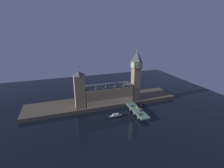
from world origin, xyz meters
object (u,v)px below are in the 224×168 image
pedestrian_mid_walk (142,110)px  street_lamp_mid (141,107)px  pedestrian_near_rail (137,113)px  car_northbound_lead (131,106)px  street_lamp_near (139,113)px  clock_tower (136,75)px  car_northbound_trail (140,114)px  boat_upstream (116,116)px  victoria_tower (80,90)px  car_southbound_trail (137,107)px  car_southbound_lead (141,110)px

pedestrian_mid_walk → street_lamp_mid: 4.64m
pedestrian_near_rail → street_lamp_mid: size_ratio=0.27×
car_northbound_lead → pedestrian_mid_walk: bearing=-63.0°
street_lamp_near → clock_tower: bearing=69.0°
car_northbound_trail → street_lamp_near: size_ratio=0.57×
boat_upstream → street_lamp_mid: bearing=-2.4°
street_lamp_mid → street_lamp_near: bearing=-127.6°
street_lamp_near → street_lamp_mid: street_lamp_near is taller
clock_tower → pedestrian_near_rail: 57.40m
clock_tower → victoria_tower: clock_tower is taller
victoria_tower → pedestrian_near_rail: (63.06, -41.37, -23.74)m
car_northbound_lead → boat_upstream: car_northbound_lead is taller
car_northbound_lead → boat_upstream: size_ratio=0.25×
car_southbound_trail → street_lamp_near: size_ratio=0.58×
car_northbound_trail → car_southbound_trail: size_ratio=0.97×
clock_tower → street_lamp_near: (-17.75, -46.33, -33.75)m
victoria_tower → car_southbound_trail: victoria_tower is taller
car_northbound_lead → car_northbound_trail: size_ratio=1.06×
boat_upstream → pedestrian_near_rail: bearing=-22.1°
car_northbound_lead → pedestrian_near_rail: bearing=-97.4°
victoria_tower → street_lamp_mid: bearing=-24.1°
street_lamp_near → pedestrian_near_rail: bearing=86.4°
car_northbound_trail → street_lamp_mid: size_ratio=0.66×
car_northbound_lead → pedestrian_mid_walk: pedestrian_mid_walk is taller
victoria_tower → car_northbound_lead: (65.70, -21.12, -23.95)m
pedestrian_mid_walk → victoria_tower: bearing=153.5°
clock_tower → street_lamp_near: bearing=-111.0°
clock_tower → boat_upstream: 66.51m
car_southbound_lead → street_lamp_near: size_ratio=0.55×
clock_tower → victoria_tower: (-80.41, 1.44, -13.67)m
victoria_tower → car_southbound_trail: 79.96m
victoria_tower → pedestrian_mid_walk: (73.60, -36.63, -23.64)m
car_southbound_trail → street_lamp_mid: street_lamp_mid is taller
pedestrian_near_rail → boat_upstream: bearing=157.9°
victoria_tower → car_northbound_lead: bearing=-17.8°
car_southbound_lead → clock_tower: bearing=75.1°
victoria_tower → boat_upstream: victoria_tower is taller
pedestrian_mid_walk → car_northbound_lead: bearing=117.0°
car_northbound_trail → car_southbound_trail: 18.54m
car_northbound_trail → pedestrian_mid_walk: bearing=49.3°
car_southbound_trail → street_lamp_near: bearing=-112.8°
pedestrian_near_rail → street_lamp_mid: 14.07m
car_southbound_lead → pedestrian_mid_walk: pedestrian_mid_walk is taller
victoria_tower → street_lamp_near: 81.31m
car_southbound_lead → boat_upstream: 32.82m
clock_tower → boat_upstream: bearing=-144.0°
car_northbound_trail → pedestrian_mid_walk: size_ratio=2.21×
car_northbound_trail → street_lamp_near: street_lamp_near is taller
boat_upstream → car_southbound_lead: bearing=-9.7°
car_southbound_trail → car_southbound_lead: bearing=-90.0°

